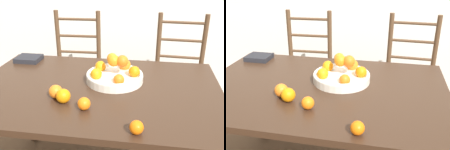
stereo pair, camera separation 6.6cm
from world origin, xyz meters
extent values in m
cube|color=#382316|center=(0.00, 0.00, 0.73)|extent=(1.45, 0.97, 0.03)
cylinder|color=#382316|center=(-0.64, 0.41, 0.36)|extent=(0.07, 0.07, 0.71)
cylinder|color=#382316|center=(0.64, 0.41, 0.36)|extent=(0.07, 0.07, 0.71)
cylinder|color=silver|center=(0.10, 0.09, 0.77)|extent=(0.35, 0.35, 0.04)
torus|color=silver|center=(0.10, 0.09, 0.79)|extent=(0.35, 0.35, 0.02)
sphere|color=orange|center=(0.22, 0.09, 0.82)|extent=(0.07, 0.07, 0.07)
sphere|color=orange|center=(0.15, 0.20, 0.82)|extent=(0.07, 0.07, 0.07)
sphere|color=orange|center=(0.00, 0.16, 0.81)|extent=(0.07, 0.07, 0.07)
sphere|color=orange|center=(0.00, 0.03, 0.81)|extent=(0.07, 0.07, 0.07)
sphere|color=orange|center=(0.14, -0.02, 0.81)|extent=(0.06, 0.06, 0.06)
sphere|color=orange|center=(0.15, 0.08, 0.88)|extent=(0.07, 0.07, 0.07)
sphere|color=orange|center=(0.08, 0.14, 0.88)|extent=(0.06, 0.06, 0.06)
sphere|color=orange|center=(0.09, 0.09, 0.88)|extent=(0.07, 0.07, 0.07)
sphere|color=orange|center=(0.27, -0.42, 0.78)|extent=(0.06, 0.06, 0.06)
sphere|color=orange|center=(-0.18, -0.17, 0.78)|extent=(0.07, 0.07, 0.07)
sphere|color=orange|center=(0.00, -0.26, 0.78)|extent=(0.06, 0.06, 0.06)
sphere|color=orange|center=(-0.12, -0.21, 0.78)|extent=(0.07, 0.07, 0.07)
cylinder|color=#513823|center=(-0.54, 0.55, 0.24)|extent=(0.04, 0.04, 0.48)
cylinder|color=#513823|center=(-0.16, 0.56, 0.24)|extent=(0.04, 0.04, 0.48)
cylinder|color=#513823|center=(-0.55, 0.91, 0.51)|extent=(0.04, 0.04, 1.03)
cylinder|color=#513823|center=(-0.17, 0.92, 0.51)|extent=(0.04, 0.04, 1.03)
cube|color=#513823|center=(-0.35, 0.73, 0.50)|extent=(0.43, 0.42, 0.04)
cylinder|color=#513823|center=(-0.36, 0.91, 0.64)|extent=(0.38, 0.04, 0.02)
cylinder|color=#513823|center=(-0.36, 0.91, 0.80)|extent=(0.38, 0.04, 0.02)
cylinder|color=#513823|center=(-0.36, 0.91, 0.95)|extent=(0.38, 0.04, 0.02)
cylinder|color=#513823|center=(0.35, 0.56, 0.24)|extent=(0.04, 0.04, 0.48)
cylinder|color=#513823|center=(0.73, 0.54, 0.24)|extent=(0.04, 0.04, 0.48)
cylinder|color=#513823|center=(0.37, 0.92, 0.51)|extent=(0.04, 0.04, 1.03)
cylinder|color=#513823|center=(0.75, 0.90, 0.51)|extent=(0.04, 0.04, 1.03)
cube|color=#513823|center=(0.55, 0.73, 0.50)|extent=(0.44, 0.42, 0.04)
cylinder|color=#513823|center=(0.56, 0.91, 0.64)|extent=(0.38, 0.05, 0.02)
cylinder|color=#513823|center=(0.56, 0.91, 0.80)|extent=(0.38, 0.05, 0.02)
cylinder|color=#513823|center=(0.56, 0.91, 0.95)|extent=(0.38, 0.05, 0.02)
cube|color=#232328|center=(-0.58, 0.35, 0.76)|extent=(0.17, 0.15, 0.03)
camera|label=1|loc=(0.31, -1.35, 1.41)|focal=42.00mm
camera|label=2|loc=(0.37, -1.33, 1.41)|focal=42.00mm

